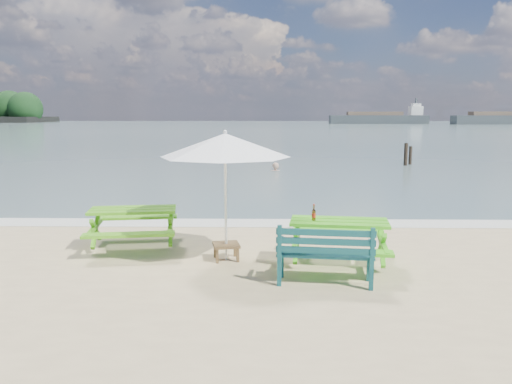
{
  "coord_description": "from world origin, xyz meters",
  "views": [
    {
      "loc": [
        0.01,
        -6.89,
        2.56
      ],
      "look_at": [
        -0.17,
        3.0,
        1.0
      ],
      "focal_mm": 35.0,
      "sensor_mm": 36.0,
      "label": 1
    }
  ],
  "objects_px": {
    "park_bench": "(325,266)",
    "side_table": "(226,251)",
    "picnic_table_left": "(134,229)",
    "picnic_table_right": "(339,244)",
    "swimmer": "(275,181)",
    "patio_umbrella": "(225,145)",
    "beer_bottle": "(314,215)"
  },
  "relations": [
    {
      "from": "side_table",
      "to": "picnic_table_right",
      "type": "bearing_deg",
      "value": -8.33
    },
    {
      "from": "picnic_table_left",
      "to": "picnic_table_right",
      "type": "xyz_separation_m",
      "value": [
        3.77,
        -1.04,
        0.0
      ]
    },
    {
      "from": "park_bench",
      "to": "patio_umbrella",
      "type": "xyz_separation_m",
      "value": [
        -1.6,
        1.21,
        1.75
      ]
    },
    {
      "from": "patio_umbrella",
      "to": "beer_bottle",
      "type": "relative_size",
      "value": 9.72
    },
    {
      "from": "park_bench",
      "to": "swimmer",
      "type": "bearing_deg",
      "value": 91.73
    },
    {
      "from": "park_bench",
      "to": "side_table",
      "type": "distance_m",
      "value": 2.0
    },
    {
      "from": "park_bench",
      "to": "patio_umbrella",
      "type": "distance_m",
      "value": 2.66
    },
    {
      "from": "park_bench",
      "to": "beer_bottle",
      "type": "distance_m",
      "value": 1.1
    },
    {
      "from": "swimmer",
      "to": "side_table",
      "type": "bearing_deg",
      "value": -94.64
    },
    {
      "from": "picnic_table_left",
      "to": "picnic_table_right",
      "type": "bearing_deg",
      "value": -15.41
    },
    {
      "from": "picnic_table_left",
      "to": "side_table",
      "type": "bearing_deg",
      "value": -22.38
    },
    {
      "from": "picnic_table_right",
      "to": "swimmer",
      "type": "distance_m",
      "value": 14.33
    },
    {
      "from": "picnic_table_right",
      "to": "park_bench",
      "type": "relative_size",
      "value": 1.34
    },
    {
      "from": "park_bench",
      "to": "side_table",
      "type": "relative_size",
      "value": 2.82
    },
    {
      "from": "beer_bottle",
      "to": "swimmer",
      "type": "xyz_separation_m",
      "value": [
        -0.37,
        14.28,
        -1.36
      ]
    },
    {
      "from": "picnic_table_left",
      "to": "park_bench",
      "type": "bearing_deg",
      "value": -29.77
    },
    {
      "from": "park_bench",
      "to": "side_table",
      "type": "height_order",
      "value": "park_bench"
    },
    {
      "from": "picnic_table_left",
      "to": "patio_umbrella",
      "type": "distance_m",
      "value": 2.58
    },
    {
      "from": "picnic_table_left",
      "to": "beer_bottle",
      "type": "distance_m",
      "value": 3.54
    },
    {
      "from": "park_bench",
      "to": "picnic_table_left",
      "type": "bearing_deg",
      "value": 150.23
    },
    {
      "from": "picnic_table_right",
      "to": "beer_bottle",
      "type": "xyz_separation_m",
      "value": [
        -0.43,
        0.0,
        0.49
      ]
    },
    {
      "from": "picnic_table_left",
      "to": "beer_bottle",
      "type": "height_order",
      "value": "beer_bottle"
    },
    {
      "from": "picnic_table_right",
      "to": "patio_umbrella",
      "type": "distance_m",
      "value": 2.56
    },
    {
      "from": "picnic_table_right",
      "to": "park_bench",
      "type": "bearing_deg",
      "value": -110.22
    },
    {
      "from": "picnic_table_left",
      "to": "picnic_table_right",
      "type": "distance_m",
      "value": 3.91
    },
    {
      "from": "picnic_table_left",
      "to": "beer_bottle",
      "type": "xyz_separation_m",
      "value": [
        3.34,
        -1.04,
        0.5
      ]
    },
    {
      "from": "side_table",
      "to": "patio_umbrella",
      "type": "height_order",
      "value": "patio_umbrella"
    },
    {
      "from": "picnic_table_left",
      "to": "patio_umbrella",
      "type": "xyz_separation_m",
      "value": [
        1.84,
        -0.76,
        1.65
      ]
    },
    {
      "from": "patio_umbrella",
      "to": "beer_bottle",
      "type": "bearing_deg",
      "value": -10.61
    },
    {
      "from": "picnic_table_left",
      "to": "swimmer",
      "type": "height_order",
      "value": "picnic_table_left"
    },
    {
      "from": "beer_bottle",
      "to": "swimmer",
      "type": "distance_m",
      "value": 14.35
    },
    {
      "from": "park_bench",
      "to": "beer_bottle",
      "type": "bearing_deg",
      "value": 95.57
    }
  ]
}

